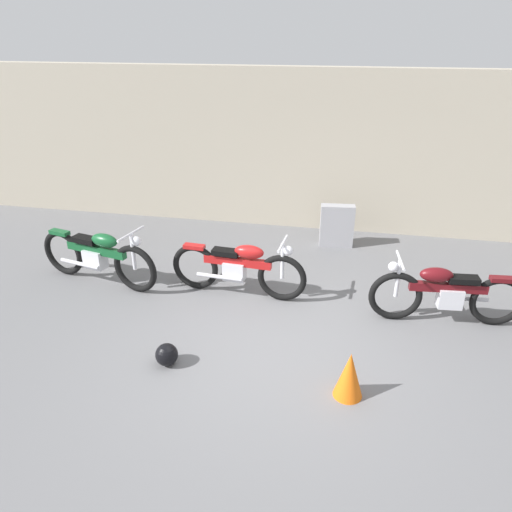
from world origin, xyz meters
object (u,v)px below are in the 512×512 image
motorcycle_maroon (445,293)px  stone_marker (337,226)px  motorcycle_red (239,267)px  helmet (167,355)px  motorcycle_green (98,256)px  traffic_cone (349,375)px

motorcycle_maroon → stone_marker: bearing=-61.1°
motorcycle_maroon → motorcycle_red: motorcycle_red is taller
motorcycle_red → helmet: bearing=-100.4°
stone_marker → motorcycle_maroon: size_ratio=0.38×
stone_marker → motorcycle_maroon: 2.73m
helmet → motorcycle_red: bearing=75.4°
stone_marker → motorcycle_maroon: (1.53, -2.26, 0.05)m
stone_marker → motorcycle_red: motorcycle_red is taller
motorcycle_maroon → motorcycle_green: 5.07m
helmet → traffic_cone: 2.13m
traffic_cone → motorcycle_green: motorcycle_green is taller
traffic_cone → motorcycle_red: size_ratio=0.27×
stone_marker → helmet: stone_marker is taller
motorcycle_maroon → motorcycle_red: 2.87m
traffic_cone → motorcycle_red: bearing=130.8°
stone_marker → traffic_cone: stone_marker is taller
motorcycle_maroon → motorcycle_red: bearing=-8.9°
motorcycle_green → motorcycle_red: bearing=14.4°
stone_marker → helmet: bearing=-115.1°
traffic_cone → motorcycle_maroon: 2.11m
stone_marker → motorcycle_green: size_ratio=0.37×
stone_marker → motorcycle_maroon: motorcycle_maroon is taller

